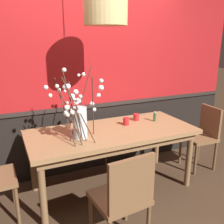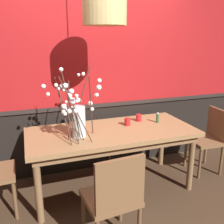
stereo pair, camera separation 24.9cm
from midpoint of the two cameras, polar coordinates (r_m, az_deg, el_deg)
ground_plane at (r=3.28m, az=2.27°, el=-16.73°), size 24.00×24.00×0.00m
back_wall at (r=3.37m, az=-1.52°, el=11.20°), size 4.41×0.14×3.00m
dining_table at (r=2.96m, az=2.42°, el=-5.66°), size 1.94×0.87×0.76m
chair_head_east_end at (r=3.73m, az=23.03°, el=-5.22°), size 0.42×0.43×0.88m
chair_near_side_left at (r=2.24m, az=3.79°, el=-18.54°), size 0.48×0.46×0.91m
chair_far_side_right at (r=3.87m, az=2.36°, el=-2.74°), size 0.42×0.42×0.93m
chair_far_side_left at (r=3.70m, az=-7.46°, el=-3.92°), size 0.41×0.43×0.90m
vase_with_blossoms at (r=2.65m, az=-5.26°, el=-1.00°), size 0.60×0.45×0.77m
candle_holder_nearer_center at (r=3.08m, az=5.82°, el=-2.24°), size 0.08×0.08×0.09m
candle_holder_nearer_edge at (r=3.26m, az=8.29°, el=-1.32°), size 0.08×0.08×0.09m
condiment_bottle at (r=3.25m, az=12.49°, el=-1.34°), size 0.04×0.04×0.13m
pendant_lamp at (r=2.67m, az=1.16°, el=21.93°), size 0.44×0.44×1.09m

